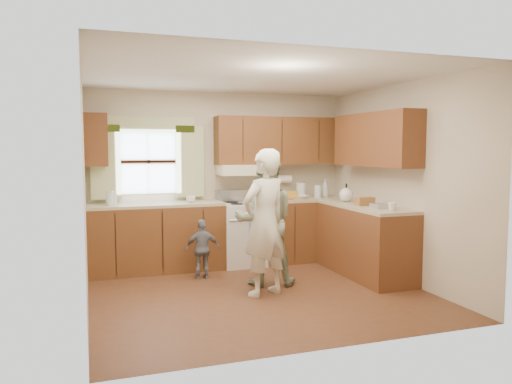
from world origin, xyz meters
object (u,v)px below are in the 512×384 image
object	(u,v)px
woman_right	(265,221)
woman_left	(264,223)
stove	(246,232)
child	(203,249)

from	to	relation	value
woman_right	woman_left	bearing A→B (deg)	86.10
woman_right	stove	bearing A→B (deg)	-78.72
woman_left	woman_right	distance (m)	0.47
woman_right	child	size ratio (longest dim) A/B	2.05
woman_left	stove	bearing A→B (deg)	-123.10
woman_left	woman_right	xyz separation A→B (m)	(0.16, 0.44, -0.05)
woman_right	child	xyz separation A→B (m)	(-0.68, 0.51, -0.41)
woman_left	child	size ratio (longest dim) A/B	2.18
woman_right	child	world-z (taller)	woman_right
stove	child	world-z (taller)	stove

